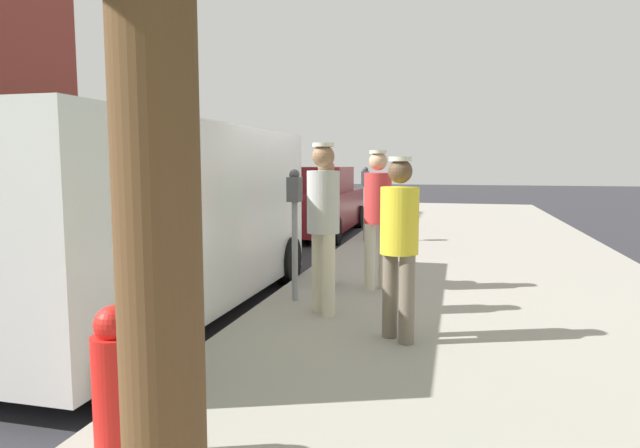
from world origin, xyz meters
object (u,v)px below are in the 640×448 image
(pedestrian_in_green, at_px, (326,213))
(parked_van, at_px, (149,216))
(parking_meter_near, at_px, (295,212))
(parking_meter_far, at_px, (365,191))
(pedestrian_in_red, at_px, (378,210))
(parked_sedan_ahead, at_px, (314,204))
(fire_hydrant, at_px, (116,388))
(pedestrian_in_gray, at_px, (323,216))
(pedestrian_in_yellow, at_px, (399,237))

(pedestrian_in_green, xyz_separation_m, parked_van, (-1.68, -1.40, 0.06))
(parking_meter_near, bearing_deg, parking_meter_far, 90.00)
(pedestrian_in_red, xyz_separation_m, parked_sedan_ahead, (-2.45, 6.27, -0.41))
(parked_sedan_ahead, xyz_separation_m, fire_hydrant, (1.70, -10.67, -0.18))
(pedestrian_in_gray, relative_size, parked_sedan_ahead, 0.40)
(pedestrian_in_green, distance_m, parked_sedan_ahead, 6.52)
(fire_hydrant, bearing_deg, pedestrian_in_green, 88.92)
(parked_van, bearing_deg, pedestrian_in_gray, 3.17)
(parking_meter_far, height_order, parked_sedan_ahead, parking_meter_far)
(pedestrian_in_green, relative_size, pedestrian_in_yellow, 1.01)
(pedestrian_in_red, relative_size, parked_sedan_ahead, 0.39)
(parking_meter_near, bearing_deg, pedestrian_in_red, 42.96)
(parked_van, bearing_deg, parking_meter_near, 21.82)
(pedestrian_in_green, distance_m, pedestrian_in_yellow, 2.29)
(parking_meter_near, relative_size, fire_hydrant, 1.77)
(parking_meter_near, height_order, pedestrian_in_red, pedestrian_in_red)
(fire_hydrant, bearing_deg, parking_meter_far, 90.66)
(parked_van, bearing_deg, parking_meter_far, 75.08)
(parked_van, height_order, fire_hydrant, parked_van)
(parking_meter_near, distance_m, pedestrian_in_red, 1.16)
(parking_meter_near, bearing_deg, pedestrian_in_yellow, -42.01)
(parking_meter_far, distance_m, fire_hydrant, 8.67)
(parking_meter_far, bearing_deg, pedestrian_in_green, -87.52)
(parking_meter_far, height_order, pedestrian_in_red, pedestrian_in_red)
(parking_meter_near, distance_m, pedestrian_in_yellow, 1.77)
(pedestrian_in_yellow, height_order, parked_sedan_ahead, pedestrian_in_yellow)
(parking_meter_near, relative_size, parked_sedan_ahead, 0.34)
(parked_sedan_ahead, distance_m, fire_hydrant, 10.81)
(pedestrian_in_green, bearing_deg, pedestrian_in_red, -1.35)
(parking_meter_far, relative_size, pedestrian_in_red, 0.87)
(pedestrian_in_yellow, xyz_separation_m, parked_sedan_ahead, (-2.92, 8.24, -0.34))
(pedestrian_in_red, height_order, fire_hydrant, pedestrian_in_red)
(parking_meter_near, relative_size, parked_van, 0.29)
(parking_meter_far, xyz_separation_m, parked_van, (-1.50, -5.63, -0.03))
(pedestrian_in_yellow, relative_size, parked_van, 0.32)
(pedestrian_in_red, xyz_separation_m, fire_hydrant, (-0.75, -4.40, -0.59))
(pedestrian_in_red, bearing_deg, parked_sedan_ahead, 111.34)
(pedestrian_in_red, height_order, pedestrian_in_yellow, pedestrian_in_red)
(pedestrian_in_red, distance_m, parked_sedan_ahead, 6.75)
(pedestrian_in_red, xyz_separation_m, pedestrian_in_gray, (-0.39, -1.28, 0.03))
(parking_meter_far, bearing_deg, pedestrian_in_red, -78.71)
(pedestrian_in_gray, bearing_deg, pedestrian_in_yellow, -38.87)
(parking_meter_near, xyz_separation_m, pedestrian_in_gray, (0.46, -0.49, 0.01))
(parking_meter_near, height_order, parking_meter_far, same)
(parking_meter_near, height_order, pedestrian_in_green, pedestrian_in_green)
(parking_meter_near, distance_m, parked_van, 1.62)
(parking_meter_near, relative_size, pedestrian_in_red, 0.87)
(pedestrian_in_yellow, distance_m, fire_hydrant, 2.77)
(fire_hydrant, bearing_deg, parked_sedan_ahead, 99.07)
(pedestrian_in_yellow, bearing_deg, fire_hydrant, -116.56)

